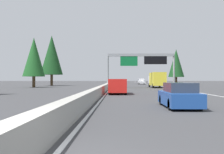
{
  "coord_description": "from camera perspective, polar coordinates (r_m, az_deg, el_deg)",
  "views": [
    {
      "loc": [
        -4.77,
        -1.64,
        1.68
      ],
      "look_at": [
        56.26,
        -0.16,
        2.17
      ],
      "focal_mm": 40.85,
      "sensor_mm": 36.0,
      "label": 1
    }
  ],
  "objects": [
    {
      "name": "conifer_left_mid",
      "position": [
        66.87,
        -13.35,
        4.79
      ],
      "size": [
        5.63,
        5.63,
        12.8
      ],
      "color": "#4C3823",
      "rests_on": "ground"
    },
    {
      "name": "pickup_distant_b",
      "position": [
        83.47,
        6.59,
        -0.98
      ],
      "size": [
        5.6,
        2.0,
        1.86
      ],
      "color": "silver",
      "rests_on": "ground"
    },
    {
      "name": "box_truck_mid_left",
      "position": [
        50.85,
        9.98,
        -0.53
      ],
      "size": [
        8.5,
        2.4,
        2.95
      ],
      "color": "gold",
      "rests_on": "ground"
    },
    {
      "name": "conifer_right_mid",
      "position": [
        76.96,
        14.16,
        3.03
      ],
      "size": [
        4.6,
        4.6,
        10.46
      ],
      "color": "#4C3823",
      "rests_on": "ground"
    },
    {
      "name": "sedan_distant_a",
      "position": [
        15.62,
        14.8,
        -4.12
      ],
      "size": [
        4.4,
        1.8,
        1.47
      ],
      "color": "#1E4793",
      "rests_on": "ground"
    },
    {
      "name": "shoulder_stripe_median",
      "position": [
        74.8,
        0.32,
        -1.74
      ],
      "size": [
        160.0,
        0.16,
        0.01
      ],
      "primitive_type": "cube",
      "color": "silver",
      "rests_on": "ground"
    },
    {
      "name": "ground_plane",
      "position": [
        64.81,
        -0.06,
        -1.95
      ],
      "size": [
        320.0,
        320.0,
        0.0
      ],
      "primitive_type": "plane",
      "color": "#38383A"
    },
    {
      "name": "minivan_mid_center",
      "position": [
        28.69,
        1.24,
        -1.92
      ],
      "size": [
        5.0,
        1.95,
        1.69
      ],
      "color": "red",
      "rests_on": "ground"
    },
    {
      "name": "median_barrier",
      "position": [
        84.8,
        0.08,
        -1.29
      ],
      "size": [
        180.0,
        0.56,
        0.9
      ],
      "primitive_type": "cube",
      "color": "#9E9B93",
      "rests_on": "ground"
    },
    {
      "name": "conifer_left_near",
      "position": [
        53.77,
        -17.09,
        4.27
      ],
      "size": [
        4.42,
        4.42,
        10.04
      ],
      "color": "#4C3823",
      "rests_on": "ground"
    },
    {
      "name": "sign_gantry_overhead",
      "position": [
        47.84,
        6.67,
        3.66
      ],
      "size": [
        0.5,
        12.68,
        6.43
      ],
      "color": "gray",
      "rests_on": "ground"
    },
    {
      "name": "shoulder_stripe_right",
      "position": [
        75.44,
        8.92,
        -1.73
      ],
      "size": [
        160.0,
        0.16,
        0.01
      ],
      "primitive_type": "cube",
      "color": "silver",
      "rests_on": "ground"
    }
  ]
}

